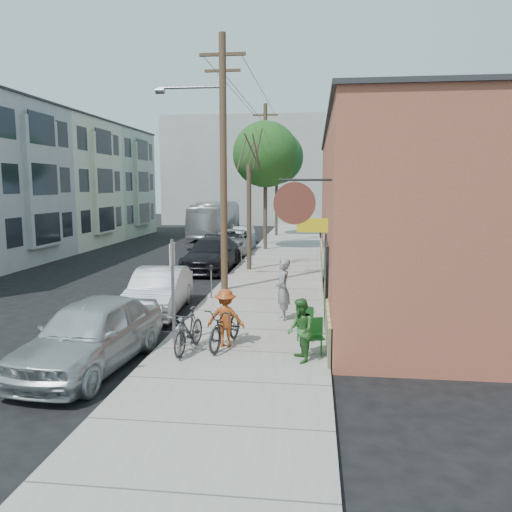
# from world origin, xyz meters

# --- Properties ---
(ground) EXTENTS (120.00, 120.00, 0.00)m
(ground) POSITION_xyz_m (0.00, 0.00, 0.00)
(ground) COLOR black
(sidewalk) EXTENTS (4.50, 58.00, 0.15)m
(sidewalk) POSITION_xyz_m (4.25, 11.00, 0.07)
(sidewalk) COLOR gray
(sidewalk) RESTS_ON ground
(cafe_building) EXTENTS (6.60, 20.20, 6.61)m
(cafe_building) POSITION_xyz_m (8.99, 4.99, 3.30)
(cafe_building) COLOR #9B4E39
(cafe_building) RESTS_ON ground
(apartment_row) EXTENTS (6.30, 32.00, 9.00)m
(apartment_row) POSITION_xyz_m (-11.85, 14.00, 4.50)
(apartment_row) COLOR #A6B599
(apartment_row) RESTS_ON ground
(end_cap_building) EXTENTS (18.00, 8.00, 12.00)m
(end_cap_building) POSITION_xyz_m (-2.00, 42.00, 6.00)
(end_cap_building) COLOR #A4A5A0
(end_cap_building) RESTS_ON ground
(sign_post) EXTENTS (0.07, 0.45, 2.80)m
(sign_post) POSITION_xyz_m (2.35, -3.49, 1.83)
(sign_post) COLOR slate
(sign_post) RESTS_ON sidewalk
(parking_meter_near) EXTENTS (0.14, 0.14, 1.24)m
(parking_meter_near) POSITION_xyz_m (2.25, 1.89, 0.98)
(parking_meter_near) COLOR slate
(parking_meter_near) RESTS_ON sidewalk
(parking_meter_far) EXTENTS (0.14, 0.14, 1.24)m
(parking_meter_far) POSITION_xyz_m (2.25, 9.59, 0.98)
(parking_meter_far) COLOR slate
(parking_meter_far) RESTS_ON sidewalk
(utility_pole_near) EXTENTS (3.57, 0.28, 10.00)m
(utility_pole_near) POSITION_xyz_m (2.39, 3.54, 5.41)
(utility_pole_near) COLOR #503A28
(utility_pole_near) RESTS_ON sidewalk
(utility_pole_far) EXTENTS (1.80, 0.28, 10.00)m
(utility_pole_far) POSITION_xyz_m (2.45, 20.20, 5.34)
(utility_pole_far) COLOR #503A28
(utility_pole_far) RESTS_ON sidewalk
(tree_bare) EXTENTS (0.24, 0.24, 5.27)m
(tree_bare) POSITION_xyz_m (2.80, 8.58, 2.78)
(tree_bare) COLOR #44392C
(tree_bare) RESTS_ON sidewalk
(tree_leafy_mid) EXTENTS (4.31, 4.31, 8.40)m
(tree_leafy_mid) POSITION_xyz_m (2.80, 16.88, 6.38)
(tree_leafy_mid) COLOR #44392C
(tree_leafy_mid) RESTS_ON sidewalk
(tree_leafy_far) EXTENTS (4.48, 4.48, 8.83)m
(tree_leafy_far) POSITION_xyz_m (2.80, 26.35, 6.73)
(tree_leafy_far) COLOR #44392C
(tree_leafy_far) RESTS_ON sidewalk
(patio_chair_a) EXTENTS (0.59, 0.59, 0.88)m
(patio_chair_a) POSITION_xyz_m (5.86, -2.84, 0.59)
(patio_chair_a) COLOR #113F15
(patio_chair_a) RESTS_ON sidewalk
(patio_chair_b) EXTENTS (0.61, 0.61, 0.88)m
(patio_chair_b) POSITION_xyz_m (6.10, -3.98, 0.59)
(patio_chair_b) COLOR #113F15
(patio_chair_b) RESTS_ON sidewalk
(patron_grey) EXTENTS (0.52, 0.74, 1.94)m
(patron_grey) POSITION_xyz_m (5.12, -0.82, 1.12)
(patron_grey) COLOR gray
(patron_grey) RESTS_ON sidewalk
(patron_green) EXTENTS (0.77, 0.88, 1.54)m
(patron_green) POSITION_xyz_m (5.78, -4.56, 0.92)
(patron_green) COLOR #2C6327
(patron_green) RESTS_ON sidewalk
(cyclist) EXTENTS (0.99, 0.57, 1.53)m
(cyclist) POSITION_xyz_m (3.79, -3.63, 0.91)
(cyclist) COLOR #983F16
(cyclist) RESTS_ON sidewalk
(cyclist_bike) EXTENTS (1.11, 2.14, 1.07)m
(cyclist_bike) POSITION_xyz_m (3.79, -3.63, 0.69)
(cyclist_bike) COLOR black
(cyclist_bike) RESTS_ON sidewalk
(parked_bike_a) EXTENTS (0.78, 1.88, 1.10)m
(parked_bike_a) POSITION_xyz_m (2.93, -4.15, 0.70)
(parked_bike_a) COLOR black
(parked_bike_a) RESTS_ON sidewalk
(parked_bike_b) EXTENTS (1.01, 1.95, 0.98)m
(parked_bike_b) POSITION_xyz_m (2.69, -3.93, 0.64)
(parked_bike_b) COLOR slate
(parked_bike_b) RESTS_ON sidewalk
(car_0) EXTENTS (2.44, 5.11, 1.68)m
(car_0) POSITION_xyz_m (0.80, -5.19, 0.84)
(car_0) COLOR #ABB0B3
(car_0) RESTS_ON ground
(car_1) EXTENTS (1.98, 4.74, 1.52)m
(car_1) POSITION_xyz_m (0.79, 0.09, 0.76)
(car_1) COLOR #AAACB2
(car_1) RESTS_ON ground
(car_2) EXTENTS (2.44, 5.77, 1.66)m
(car_2) POSITION_xyz_m (0.80, 8.98, 0.83)
(car_2) COLOR black
(car_2) RESTS_ON ground
(car_3) EXTENTS (2.63, 5.66, 1.57)m
(car_3) POSITION_xyz_m (0.80, 15.16, 0.78)
(car_3) COLOR #9FA0A6
(car_3) RESTS_ON ground
(car_4) EXTENTS (1.43, 4.02, 1.32)m
(car_4) POSITION_xyz_m (0.74, 20.49, 0.66)
(car_4) COLOR #A5A9AD
(car_4) RESTS_ON ground
(bus) EXTENTS (2.55, 10.74, 2.99)m
(bus) POSITION_xyz_m (-2.40, 25.88, 1.49)
(bus) COLOR silver
(bus) RESTS_ON ground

